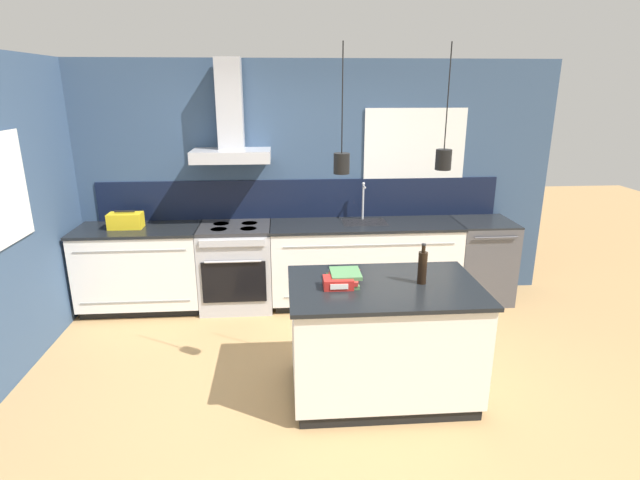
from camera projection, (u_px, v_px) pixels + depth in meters
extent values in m
plane|color=tan|center=(313.00, 391.00, 3.98)|extent=(16.00, 16.00, 0.00)
cube|color=#354C6B|center=(301.00, 183.00, 5.52)|extent=(5.60, 0.06, 2.60)
cube|color=black|center=(302.00, 199.00, 5.54)|extent=(4.42, 0.02, 0.43)
cube|color=white|center=(415.00, 153.00, 5.48)|extent=(1.12, 0.01, 0.96)
cube|color=black|center=(414.00, 153.00, 5.48)|extent=(1.04, 0.01, 0.88)
cube|color=#B5B5BA|center=(232.00, 156.00, 5.12)|extent=(0.80, 0.46, 0.12)
cube|color=#B5B5BA|center=(230.00, 104.00, 5.06)|extent=(0.26, 0.20, 0.90)
cylinder|color=black|center=(342.00, 99.00, 3.26)|extent=(0.01, 0.01, 0.71)
cylinder|color=black|center=(342.00, 163.00, 3.39)|extent=(0.11, 0.11, 0.14)
sphere|color=#F9D18C|center=(342.00, 163.00, 3.39)|extent=(0.06, 0.06, 0.06)
cylinder|color=black|center=(448.00, 97.00, 3.31)|extent=(0.01, 0.01, 0.69)
cylinder|color=black|center=(443.00, 160.00, 3.43)|extent=(0.11, 0.11, 0.14)
sphere|color=#F9D18C|center=(443.00, 160.00, 3.43)|extent=(0.06, 0.06, 0.06)
cube|color=#354C6B|center=(11.00, 217.00, 4.08)|extent=(0.06, 3.80, 2.60)
cube|color=white|center=(2.00, 190.00, 3.87)|extent=(0.01, 0.76, 0.88)
cube|color=black|center=(0.00, 190.00, 3.87)|extent=(0.01, 0.68, 0.80)
cube|color=black|center=(146.00, 303.00, 5.48)|extent=(1.21, 0.56, 0.09)
cube|color=white|center=(141.00, 266.00, 5.32)|extent=(1.25, 0.62, 0.79)
cube|color=gray|center=(130.00, 251.00, 4.94)|extent=(1.10, 0.01, 0.01)
cube|color=gray|center=(136.00, 302.00, 5.10)|extent=(1.10, 0.01, 0.01)
cube|color=black|center=(137.00, 229.00, 5.20)|extent=(1.27, 0.64, 0.03)
cube|color=black|center=(363.00, 296.00, 5.65)|extent=(1.96, 0.56, 0.09)
cube|color=white|center=(364.00, 261.00, 5.49)|extent=(2.02, 0.62, 0.79)
cube|color=gray|center=(370.00, 245.00, 5.11)|extent=(1.78, 0.01, 0.01)
cube|color=gray|center=(368.00, 295.00, 5.27)|extent=(1.78, 0.01, 0.01)
cube|color=black|center=(365.00, 225.00, 5.37)|extent=(2.05, 0.64, 0.03)
cube|color=#262628|center=(364.00, 222.00, 5.41)|extent=(0.48, 0.34, 0.01)
cylinder|color=#B5B5BA|center=(363.00, 202.00, 5.48)|extent=(0.02, 0.02, 0.40)
sphere|color=#B5B5BA|center=(363.00, 184.00, 5.42)|extent=(0.03, 0.03, 0.03)
cylinder|color=#B5B5BA|center=(364.00, 187.00, 5.37)|extent=(0.02, 0.12, 0.02)
cube|color=#B5B5BA|center=(237.00, 268.00, 5.40)|extent=(0.76, 0.62, 0.87)
cube|color=black|center=(234.00, 282.00, 5.11)|extent=(0.65, 0.02, 0.44)
cylinder|color=#B5B5BA|center=(233.00, 262.00, 5.02)|extent=(0.57, 0.02, 0.02)
cube|color=#B5B5BA|center=(232.00, 243.00, 4.98)|extent=(0.65, 0.02, 0.07)
cube|color=#2D2D30|center=(235.00, 228.00, 5.27)|extent=(0.76, 0.60, 0.04)
cylinder|color=black|center=(221.00, 224.00, 5.36)|extent=(0.17, 0.17, 0.00)
cylinder|color=black|center=(250.00, 223.00, 5.38)|extent=(0.17, 0.17, 0.00)
cylinder|color=black|center=(219.00, 229.00, 5.15)|extent=(0.17, 0.17, 0.00)
cylinder|color=black|center=(248.00, 229.00, 5.17)|extent=(0.17, 0.17, 0.00)
cube|color=#4C4C51|center=(481.00, 261.00, 5.60)|extent=(0.61, 0.62, 0.89)
cube|color=black|center=(485.00, 222.00, 5.46)|extent=(0.61, 0.62, 0.02)
cylinder|color=#4C4C51|center=(496.00, 238.00, 5.17)|extent=(0.46, 0.02, 0.02)
cube|color=black|center=(381.00, 386.00, 3.96)|extent=(1.32, 0.85, 0.09)
cube|color=white|center=(383.00, 336.00, 3.83)|extent=(1.38, 0.88, 0.79)
cube|color=black|center=(385.00, 287.00, 3.71)|extent=(1.43, 0.93, 0.03)
cylinder|color=black|center=(422.00, 268.00, 3.70)|extent=(0.07, 0.07, 0.25)
cylinder|color=black|center=(424.00, 249.00, 3.66)|extent=(0.03, 0.03, 0.06)
cylinder|color=#262628|center=(424.00, 244.00, 3.65)|extent=(0.03, 0.03, 0.01)
cube|color=#4C7F4C|center=(342.00, 281.00, 3.74)|extent=(0.22, 0.30, 0.03)
cube|color=#B2332D|center=(343.00, 277.00, 3.74)|extent=(0.29, 0.32, 0.03)
cube|color=#4C7F4C|center=(345.00, 273.00, 3.73)|extent=(0.22, 0.25, 0.03)
cube|color=red|center=(338.00, 283.00, 3.65)|extent=(0.22, 0.16, 0.08)
cube|color=white|center=(339.00, 287.00, 3.57)|extent=(0.13, 0.01, 0.04)
cube|color=gold|center=(126.00, 221.00, 5.16)|extent=(0.34, 0.18, 0.16)
cylinder|color=black|center=(125.00, 211.00, 5.13)|extent=(0.20, 0.02, 0.02)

